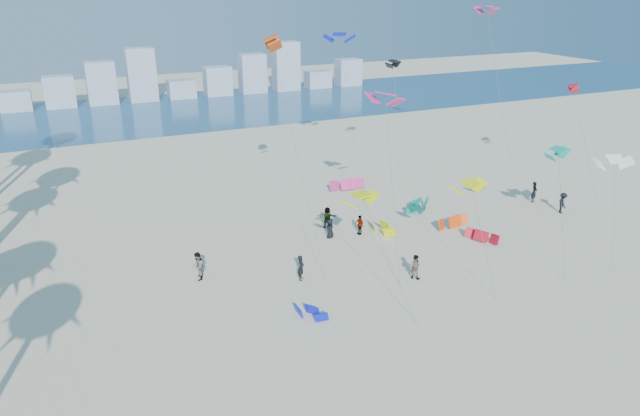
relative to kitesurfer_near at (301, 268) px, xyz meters
name	(u,v)px	position (x,y,z in m)	size (l,w,h in m)	color
ocean	(145,114)	(-1.31, 56.73, -0.86)	(220.00, 220.00, 0.00)	navy
kitesurfer_near	(301,268)	(0.00, 0.00, 0.00)	(0.63, 0.41, 1.72)	black
kitesurfer_mid	(415,267)	(6.86, -2.89, -0.02)	(0.81, 0.63, 1.68)	gray
kitesurfers_far	(389,222)	(9.14, 4.25, 0.02)	(31.66, 6.52, 1.91)	black
grounded_kites	(400,215)	(11.18, 5.91, -0.38)	(18.11, 20.46, 1.10)	#0C17CF
flying_kites	(439,88)	(13.05, 4.51, 9.99)	(31.42, 25.73, 16.48)	#DAE10B
distant_skyline	(125,83)	(-2.50, 66.73, 2.23)	(85.00, 3.00, 8.40)	#9EADBF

